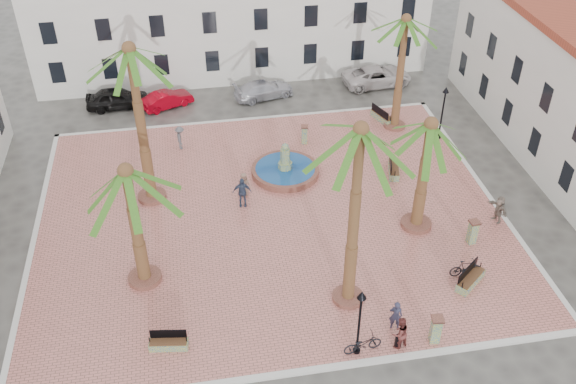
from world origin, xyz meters
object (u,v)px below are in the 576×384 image
object	(u,v)px
bicycle_b	(466,268)
lamppost_s	(360,312)
palm_e	(429,139)
bench_ne	(382,117)
bicycle_a	(363,344)
bench_se	(470,279)
litter_bin	(398,341)
palm_s	(360,149)
lamppost_e	(444,104)
cyclist_a	(396,315)
palm_sw	(128,187)
bollard_n	(304,134)
cyclist_b	(400,333)
bollard_e	(473,232)
pedestrian_north	(180,138)
car_black	(117,98)
car_red	(167,99)
palm_ne	(405,31)
bench_e	(393,169)
bollard_se	(436,329)
pedestrian_east	(499,209)
car_white	(377,76)
pedestrian_fountain_a	(244,184)
pedestrian_fountain_b	(242,192)
palm_nw	(132,66)
fountain	(285,169)
car_silver	(264,89)
bench_s	(169,343)

from	to	relation	value
bicycle_b	lamppost_s	bearing A→B (deg)	121.80
palm_e	bench_ne	distance (m)	12.81
bicycle_a	palm_e	bearing A→B (deg)	-40.92
bench_se	litter_bin	distance (m)	5.71
palm_s	litter_bin	world-z (taller)	palm_s
palm_s	lamppost_e	distance (m)	17.66
palm_s	cyclist_a	world-z (taller)	palm_s
bench_se	cyclist_a	distance (m)	5.08
palm_sw	bicycle_a	bearing A→B (deg)	-33.28
bench_se	lamppost_e	xyz separation A→B (m)	(3.46, 13.51, 2.27)
bollard_n	cyclist_b	world-z (taller)	cyclist_b
palm_e	bollard_e	xyz separation A→B (m)	(2.42, -1.89, -4.91)
palm_e	pedestrian_north	world-z (taller)	palm_e
cyclist_a	bicycle_a	distance (m)	2.13
pedestrian_north	car_black	world-z (taller)	pedestrian_north
car_red	bollard_n	bearing A→B (deg)	-151.53
cyclist_a	car_black	world-z (taller)	cyclist_a
palm_e	pedestrian_north	xyz separation A→B (m)	(-12.55, 10.30, -4.85)
palm_e	cyclist_b	bearing A→B (deg)	-114.24
palm_ne	bicycle_a	size ratio (longest dim) A/B	4.49
bench_e	bollard_se	distance (m)	13.37
bollard_se	pedestrian_north	xyz separation A→B (m)	(-10.61, 18.33, 0.03)
bollard_n	car_black	bearing A→B (deg)	149.24
pedestrian_east	car_white	xyz separation A→B (m)	(-1.84, 17.53, -0.24)
car_black	car_red	world-z (taller)	car_black
bench_se	cyclist_a	xyz separation A→B (m)	(-4.59, -2.12, 0.53)
bicycle_a	pedestrian_fountain_a	size ratio (longest dim) A/B	1.17
palm_ne	bollard_se	distance (m)	20.01
pedestrian_fountain_b	pedestrian_east	world-z (taller)	pedestrian_fountain_b
bench_se	litter_bin	bearing A→B (deg)	174.49
palm_nw	cyclist_b	size ratio (longest dim) A/B	5.72
palm_nw	palm_s	world-z (taller)	palm_s
car_black	car_white	distance (m)	19.58
bench_se	cyclist_b	xyz separation A→B (m)	(-4.73, -3.17, 0.56)
pedestrian_fountain_a	car_white	world-z (taller)	pedestrian_fountain_a
fountain	car_silver	distance (m)	10.37
cyclist_a	pedestrian_fountain_a	bearing A→B (deg)	-42.50
bicycle_b	bench_s	bearing A→B (deg)	100.19
cyclist_b	pedestrian_fountain_a	xyz separation A→B (m)	(-5.46, 12.49, -0.09)
bench_s	bicycle_b	distance (m)	15.01
bicycle_a	pedestrian_fountain_b	size ratio (longest dim) A/B	0.96
car_silver	pedestrian_fountain_a	bearing A→B (deg)	151.97
palm_sw	cyclist_a	bearing A→B (deg)	-24.67
palm_e	car_white	distance (m)	18.08
palm_sw	bench_s	world-z (taller)	palm_sw
bench_s	car_silver	distance (m)	24.20
lamppost_s	car_silver	xyz separation A→B (m)	(-0.60, 24.65, -2.05)
car_black	palm_s	bearing A→B (deg)	-153.09
bicycle_b	pedestrian_fountain_a	world-z (taller)	pedestrian_fountain_a
pedestrian_fountain_a	car_red	size ratio (longest dim) A/B	0.41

